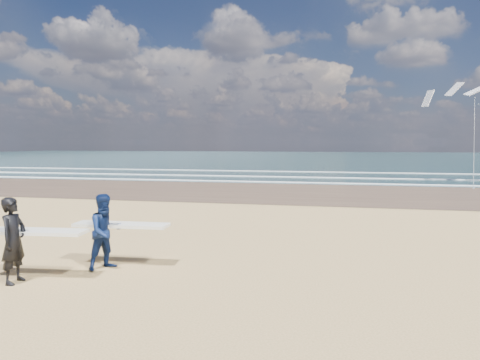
# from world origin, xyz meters

# --- Properties ---
(ocean) EXTENTS (220.00, 100.00, 0.02)m
(ocean) POSITION_xyz_m (20.00, 72.00, 0.01)
(ocean) COLOR #183335
(ocean) RESTS_ON ground
(surfer_near) EXTENTS (2.24, 1.06, 1.75)m
(surfer_near) POSITION_xyz_m (-1.49, 0.29, 0.89)
(surfer_near) COLOR black
(surfer_near) RESTS_ON ground
(surfer_far) EXTENTS (2.23, 1.19, 1.70)m
(surfer_far) POSITION_xyz_m (-0.18, 1.55, 0.86)
(surfer_far) COLOR #0C1B44
(surfer_far) RESTS_ON ground
(kite_1) EXTENTS (6.02, 4.76, 7.54)m
(kite_1) POSITION_xyz_m (14.00, 24.08, 4.27)
(kite_1) COLOR slate
(kite_1) RESTS_ON ground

